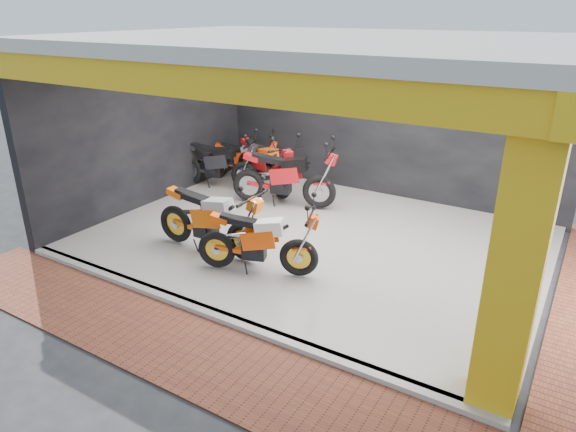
% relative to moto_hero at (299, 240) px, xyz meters
% --- Properties ---
extents(ground, '(80.00, 80.00, 0.00)m').
position_rel_moto_hero_xyz_m(ground, '(-0.52, -0.51, -0.75)').
color(ground, '#2D2D30').
rests_on(ground, ground).
extents(showroom_floor, '(8.00, 6.00, 0.10)m').
position_rel_moto_hero_xyz_m(showroom_floor, '(-0.52, 1.49, -0.70)').
color(showroom_floor, silver).
rests_on(showroom_floor, ground).
extents(showroom_ceiling, '(8.40, 6.40, 0.20)m').
position_rel_moto_hero_xyz_m(showroom_ceiling, '(-0.52, 1.49, 2.85)').
color(showroom_ceiling, beige).
rests_on(showroom_ceiling, corner_column).
extents(back_wall, '(8.20, 0.20, 3.50)m').
position_rel_moto_hero_xyz_m(back_wall, '(-0.52, 4.59, 1.00)').
color(back_wall, black).
rests_on(back_wall, ground).
extents(left_wall, '(0.20, 6.20, 3.50)m').
position_rel_moto_hero_xyz_m(left_wall, '(-4.62, 1.49, 1.00)').
color(left_wall, black).
rests_on(left_wall, ground).
extents(corner_column, '(0.50, 0.50, 3.50)m').
position_rel_moto_hero_xyz_m(corner_column, '(3.23, -1.26, 1.00)').
color(corner_column, gold).
rests_on(corner_column, ground).
extents(header_beam_front, '(8.40, 0.30, 0.40)m').
position_rel_moto_hero_xyz_m(header_beam_front, '(-0.52, -1.51, 2.55)').
color(header_beam_front, gold).
rests_on(header_beam_front, corner_column).
extents(floor_kerb, '(8.00, 0.20, 0.10)m').
position_rel_moto_hero_xyz_m(floor_kerb, '(-0.52, -1.53, -0.70)').
color(floor_kerb, silver).
rests_on(floor_kerb, ground).
extents(paver_front, '(9.00, 1.40, 0.03)m').
position_rel_moto_hero_xyz_m(paver_front, '(-0.52, -2.31, -0.73)').
color(paver_front, brown).
rests_on(paver_front, ground).
extents(moto_hero, '(2.25, 1.44, 1.29)m').
position_rel_moto_hero_xyz_m(moto_hero, '(0.00, 0.00, 0.00)').
color(moto_hero, '#F04B0A').
rests_on(moto_hero, showroom_floor).
extents(moto_row_a, '(2.34, 0.92, 1.42)m').
position_rel_moto_hero_xyz_m(moto_row_a, '(-1.06, -0.01, 0.06)').
color(moto_row_a, '#F25D0A').
rests_on(moto_row_a, showroom_floor).
extents(moto_row_b, '(2.59, 1.54, 1.49)m').
position_rel_moto_hero_xyz_m(moto_row_b, '(-1.15, 2.81, 0.10)').
color(moto_row_b, red).
rests_on(moto_row_b, showroom_floor).
extents(moto_row_c, '(2.53, 1.79, 1.45)m').
position_rel_moto_hero_xyz_m(moto_row_c, '(-2.18, 2.91, 0.08)').
color(moto_row_c, '#AF1213').
rests_on(moto_row_c, showroom_floor).
extents(moto_row_d, '(2.37, 1.30, 1.37)m').
position_rel_moto_hero_xyz_m(moto_row_d, '(-3.23, 2.98, 0.04)').
color(moto_row_d, black).
rests_on(moto_row_d, showroom_floor).
extents(moto_row_e, '(2.00, 1.43, 1.15)m').
position_rel_moto_hero_xyz_m(moto_row_e, '(-3.32, 4.03, -0.07)').
color(moto_row_e, '#F7360A').
rests_on(moto_row_e, showroom_floor).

